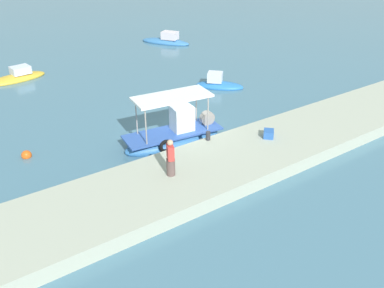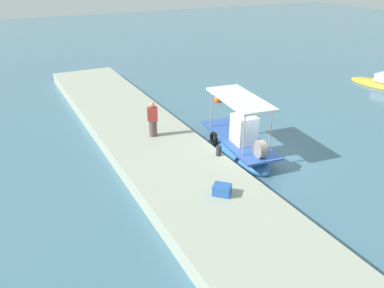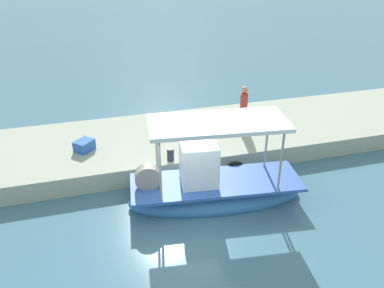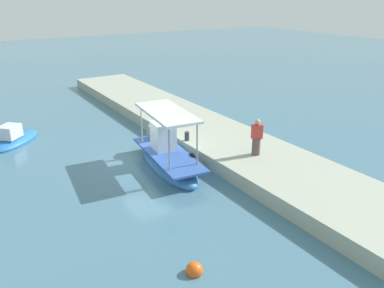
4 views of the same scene
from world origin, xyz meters
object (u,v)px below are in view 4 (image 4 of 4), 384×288
(mooring_bollard, at_px, (187,136))
(marker_buoy, at_px, (194,270))
(cargo_crate, at_px, (184,118))
(main_fishing_boat, at_px, (167,157))
(moored_boat_far, at_px, (15,139))
(fisherman_near_bollard, at_px, (257,139))

(mooring_bollard, xyz_separation_m, marker_buoy, (-8.06, 4.75, -0.81))
(mooring_bollard, bearing_deg, cargo_crate, -28.65)
(main_fishing_boat, height_order, moored_boat_far, main_fishing_boat)
(cargo_crate, height_order, marker_buoy, cargo_crate)
(cargo_crate, bearing_deg, mooring_bollard, 151.35)
(mooring_bollard, bearing_deg, main_fishing_boat, 119.77)
(fisherman_near_bollard, relative_size, cargo_crate, 2.73)
(main_fishing_boat, xyz_separation_m, mooring_bollard, (0.98, -1.71, 0.40))
(fisherman_near_bollard, relative_size, marker_buoy, 3.38)
(cargo_crate, relative_size, marker_buoy, 1.24)
(main_fishing_boat, relative_size, cargo_crate, 8.88)
(fisherman_near_bollard, height_order, moored_boat_far, fisherman_near_bollard)
(moored_boat_far, bearing_deg, cargo_crate, -111.99)
(main_fishing_boat, xyz_separation_m, moored_boat_far, (7.39, 5.66, -0.33))
(main_fishing_boat, relative_size, fisherman_near_bollard, 3.25)
(main_fishing_boat, distance_m, fisherman_near_bollard, 4.31)
(fisherman_near_bollard, bearing_deg, marker_buoy, 125.95)
(moored_boat_far, bearing_deg, main_fishing_boat, -142.52)
(cargo_crate, xyz_separation_m, moored_boat_far, (3.60, 8.91, -0.69))
(moored_boat_far, bearing_deg, marker_buoy, -169.72)
(fisherman_near_bollard, xyz_separation_m, mooring_bollard, (3.34, 1.76, -0.56))
(mooring_bollard, xyz_separation_m, cargo_crate, (2.81, -1.54, -0.04))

